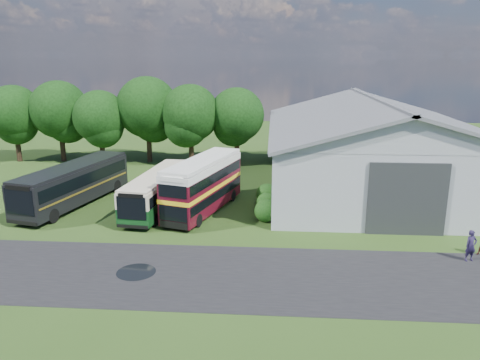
# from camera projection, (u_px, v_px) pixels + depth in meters

# --- Properties ---
(ground) EXTENTS (120.00, 120.00, 0.00)m
(ground) POSITION_uv_depth(u_px,v_px,m) (174.00, 252.00, 28.99)
(ground) COLOR #233C13
(ground) RESTS_ON ground
(asphalt_road) EXTENTS (60.00, 8.00, 0.02)m
(asphalt_road) POSITION_uv_depth(u_px,v_px,m) (216.00, 275.00, 25.89)
(asphalt_road) COLOR black
(asphalt_road) RESTS_ON ground
(puddle) EXTENTS (2.20, 2.20, 0.01)m
(puddle) POSITION_uv_depth(u_px,v_px,m) (136.00, 272.00, 26.21)
(puddle) COLOR black
(puddle) RESTS_ON ground
(storage_shed) EXTENTS (18.80, 24.80, 8.15)m
(storage_shed) POSITION_uv_depth(u_px,v_px,m) (372.00, 142.00, 42.27)
(storage_shed) COLOR gray
(storage_shed) RESTS_ON ground
(tree_far_left) EXTENTS (6.12, 6.12, 8.64)m
(tree_far_left) POSITION_uv_depth(u_px,v_px,m) (14.00, 113.00, 52.29)
(tree_far_left) COLOR black
(tree_far_left) RESTS_ON ground
(tree_left_a) EXTENTS (6.46, 6.46, 9.12)m
(tree_left_a) POSITION_uv_depth(u_px,v_px,m) (59.00, 110.00, 52.34)
(tree_left_a) COLOR black
(tree_left_a) RESTS_ON ground
(tree_left_b) EXTENTS (5.78, 5.78, 8.16)m
(tree_left_b) POSITION_uv_depth(u_px,v_px,m) (100.00, 117.00, 51.19)
(tree_left_b) COLOR black
(tree_left_b) RESTS_ON ground
(tree_mid) EXTENTS (6.80, 6.80, 9.60)m
(tree_mid) POSITION_uv_depth(u_px,v_px,m) (147.00, 107.00, 51.85)
(tree_mid) COLOR black
(tree_mid) RESTS_ON ground
(tree_right_a) EXTENTS (6.26, 6.26, 8.83)m
(tree_right_a) POSITION_uv_depth(u_px,v_px,m) (190.00, 113.00, 50.66)
(tree_right_a) COLOR black
(tree_right_a) RESTS_ON ground
(tree_right_b) EXTENTS (5.98, 5.98, 8.45)m
(tree_right_b) POSITION_uv_depth(u_px,v_px,m) (237.00, 115.00, 51.15)
(tree_right_b) COLOR black
(tree_right_b) RESTS_ON ground
(shrub_front) EXTENTS (1.70, 1.70, 1.70)m
(shrub_front) POSITION_uv_depth(u_px,v_px,m) (266.00, 221.00, 34.38)
(shrub_front) COLOR #194714
(shrub_front) RESTS_ON ground
(shrub_mid) EXTENTS (1.60, 1.60, 1.60)m
(shrub_mid) POSITION_uv_depth(u_px,v_px,m) (266.00, 212.00, 36.31)
(shrub_mid) COLOR #194714
(shrub_mid) RESTS_ON ground
(shrub_back) EXTENTS (1.80, 1.80, 1.80)m
(shrub_back) POSITION_uv_depth(u_px,v_px,m) (267.00, 204.00, 38.24)
(shrub_back) COLOR #194714
(shrub_back) RESTS_ON ground
(bus_green_single) EXTENTS (3.61, 10.66, 2.88)m
(bus_green_single) POSITION_uv_depth(u_px,v_px,m) (158.00, 190.00, 36.66)
(bus_green_single) COLOR black
(bus_green_single) RESTS_ON ground
(bus_maroon_double) EXTENTS (5.16, 9.99, 4.17)m
(bus_maroon_double) POSITION_uv_depth(u_px,v_px,m) (203.00, 186.00, 35.94)
(bus_maroon_double) COLOR black
(bus_maroon_double) RESTS_ON ground
(bus_dark_single) EXTENTS (5.46, 12.20, 3.28)m
(bus_dark_single) POSITION_uv_depth(u_px,v_px,m) (74.00, 184.00, 37.72)
(bus_dark_single) COLOR black
(bus_dark_single) RESTS_ON ground
(visitor_a) EXTENTS (0.78, 0.60, 1.90)m
(visitor_a) POSITION_uv_depth(u_px,v_px,m) (471.00, 246.00, 27.42)
(visitor_a) COLOR #201836
(visitor_a) RESTS_ON ground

